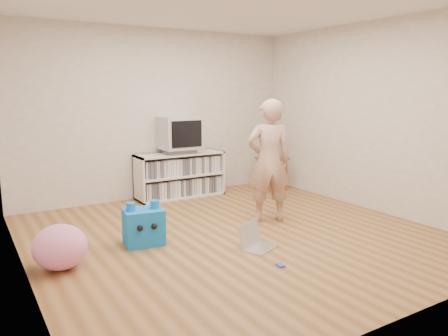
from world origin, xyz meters
TOP-DOWN VIEW (x-y plane):
  - ground at (0.00, 0.00)m, footprint 4.50×4.50m
  - walls at (0.00, 0.00)m, footprint 4.52×4.52m
  - ceiling at (0.00, 0.00)m, footprint 4.50×4.50m
  - media_unit at (0.27, 2.04)m, footprint 1.40×0.45m
  - dvd_deck at (0.27, 2.02)m, footprint 0.45×0.35m
  - crt_tv at (0.27, 2.02)m, footprint 0.60×0.53m
  - side_table at (1.80, 1.65)m, footprint 0.42×0.42m
  - table_lamp at (1.80, 1.65)m, footprint 0.34×0.34m
  - person at (0.66, 0.25)m, footprint 0.67×0.55m
  - laptop at (-0.05, -0.47)m, footprint 0.47×0.43m
  - playing_cards at (-0.13, -1.02)m, footprint 0.08×0.10m
  - plush_blue at (-1.03, 0.25)m, footprint 0.46×0.41m
  - plush_pink at (-1.95, 0.03)m, footprint 0.65×0.65m

SIDE VIEW (x-z plane):
  - ground at x=0.00m, z-range 0.00..0.00m
  - playing_cards at x=-0.13m, z-range 0.00..0.02m
  - laptop at x=-0.05m, z-range -0.06..0.20m
  - plush_blue at x=-1.03m, z-range -0.04..0.45m
  - plush_pink at x=-1.95m, z-range 0.00..0.43m
  - media_unit at x=0.27m, z-range 0.00..0.70m
  - side_table at x=1.80m, z-range 0.14..0.69m
  - dvd_deck at x=0.27m, z-range 0.70..0.77m
  - person at x=0.66m, z-range 0.00..1.57m
  - table_lamp at x=1.80m, z-range 0.68..1.20m
  - crt_tv at x=0.27m, z-range 0.77..1.27m
  - walls at x=0.00m, z-range 0.00..2.60m
  - ceiling at x=0.00m, z-range 2.60..2.60m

